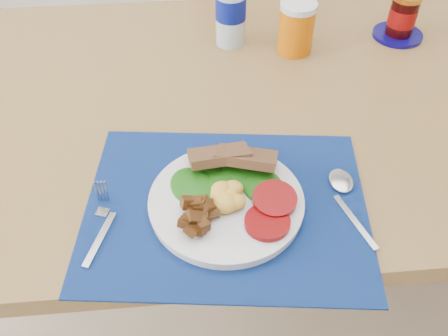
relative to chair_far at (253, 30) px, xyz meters
name	(u,v)px	position (x,y,z in m)	size (l,w,h in m)	color
table	(273,126)	(-0.04, -0.62, 0.11)	(1.40, 0.90, 0.75)	brown
chair_far	(253,30)	(0.00, 0.00, 0.00)	(0.41, 0.39, 1.08)	brown
placemat	(226,207)	(-0.18, -0.92, 0.20)	(0.47, 0.37, 0.00)	#040432
breakfast_plate	(223,201)	(-0.18, -0.93, 0.22)	(0.26, 0.26, 0.06)	silver
fork	(102,222)	(-0.38, -0.94, 0.20)	(0.05, 0.16, 0.00)	#B2B5BA
spoon	(345,193)	(0.03, -0.91, 0.20)	(0.05, 0.18, 0.01)	#B2B5BA
water_bottle	(231,1)	(-0.12, -0.40, 0.31)	(0.07, 0.07, 0.24)	#ADBFCC
juice_glass	(296,29)	(0.03, -0.45, 0.25)	(0.08, 0.08, 0.11)	#CC5F05
jam_on_saucer	(402,18)	(0.30, -0.41, 0.25)	(0.12, 0.12, 0.11)	#09055A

